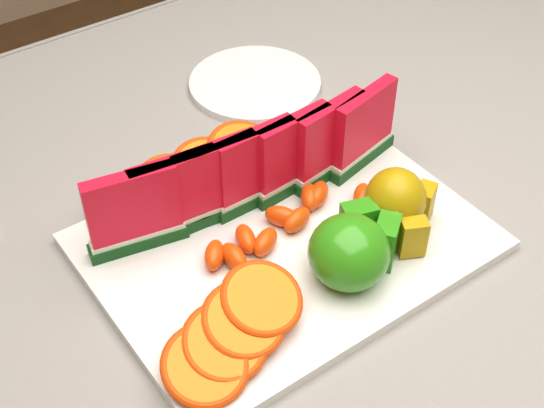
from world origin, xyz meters
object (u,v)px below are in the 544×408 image
at_px(pear_cluster, 398,203).
at_px(side_plate, 255,83).
at_px(platter, 285,242).
at_px(apple_cluster, 353,249).

xyz_separation_m(pear_cluster, side_plate, (0.04, 0.33, -0.05)).
distance_m(platter, pear_cluster, 0.13).
distance_m(pear_cluster, side_plate, 0.33).
xyz_separation_m(apple_cluster, side_plate, (0.12, 0.35, -0.04)).
relative_size(platter, side_plate, 2.07).
bearing_deg(pear_cluster, platter, 151.33).
relative_size(apple_cluster, side_plate, 0.59).
height_order(platter, pear_cluster, pear_cluster).
bearing_deg(apple_cluster, side_plate, 70.83).
bearing_deg(platter, side_plate, 61.41).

